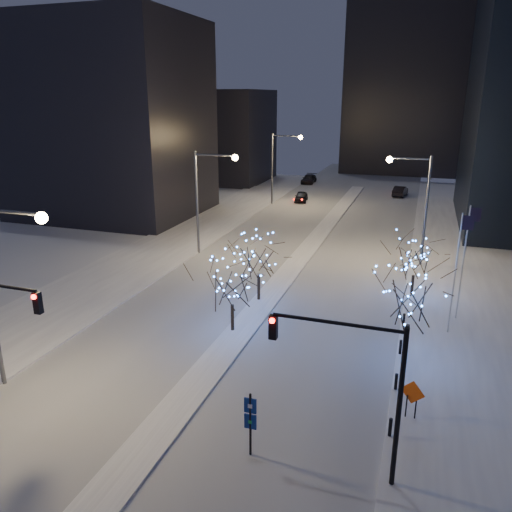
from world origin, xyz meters
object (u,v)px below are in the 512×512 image
at_px(traffic_signal_east, 359,375).
at_px(wayfinding_sign, 250,418).
at_px(street_lamp_w_near, 1,273).
at_px(car_mid, 400,191).
at_px(car_near, 301,197).
at_px(holiday_tree_plaza_far, 415,257).
at_px(street_lamp_w_far, 279,159).
at_px(construction_sign, 412,396).
at_px(holiday_tree_median_far, 259,256).
at_px(street_lamp_w_mid, 207,189).
at_px(holiday_tree_median_near, 232,281).
at_px(holiday_tree_plaza_near, 411,297).
at_px(car_far, 309,179).
at_px(street_lamp_east, 417,196).

xyz_separation_m(traffic_signal_east, wayfinding_sign, (-4.39, -0.05, -2.89)).
relative_size(street_lamp_w_near, car_mid, 2.10).
xyz_separation_m(traffic_signal_east, car_mid, (-1.71, 63.29, -3.98)).
height_order(car_near, holiday_tree_plaza_far, holiday_tree_plaza_far).
relative_size(street_lamp_w_far, car_near, 2.31).
bearing_deg(construction_sign, holiday_tree_median_far, 155.87).
height_order(traffic_signal_east, wayfinding_sign, traffic_signal_east).
bearing_deg(street_lamp_w_near, street_lamp_w_mid, 90.00).
height_order(street_lamp_w_near, construction_sign, street_lamp_w_near).
bearing_deg(wayfinding_sign, street_lamp_w_mid, 116.34).
xyz_separation_m(holiday_tree_median_near, holiday_tree_plaza_near, (11.00, -0.18, 0.46)).
xyz_separation_m(street_lamp_w_far, construction_sign, (19.96, -46.29, -5.15)).
height_order(traffic_signal_east, car_far, traffic_signal_east).
relative_size(street_lamp_w_mid, street_lamp_w_far, 1.00).
height_order(traffic_signal_east, holiday_tree_median_far, traffic_signal_east).
xyz_separation_m(street_lamp_w_near, car_near, (2.51, 53.17, -5.76)).
distance_m(street_lamp_w_mid, holiday_tree_median_far, 13.16).
height_order(car_mid, holiday_tree_plaza_far, holiday_tree_plaza_far).
xyz_separation_m(traffic_signal_east, car_near, (-15.37, 54.18, -4.02)).
height_order(holiday_tree_plaza_far, wayfinding_sign, holiday_tree_plaza_far).
relative_size(holiday_tree_plaza_far, construction_sign, 2.44).
distance_m(street_lamp_w_mid, car_mid, 41.04).
relative_size(street_lamp_w_mid, holiday_tree_plaza_near, 1.67).
height_order(car_mid, holiday_tree_plaza_near, holiday_tree_plaza_near).
bearing_deg(holiday_tree_median_near, street_lamp_w_mid, 119.06).
height_order(street_lamp_w_near, holiday_tree_median_far, street_lamp_w_near).
relative_size(street_lamp_w_far, street_lamp_east, 1.00).
height_order(traffic_signal_east, construction_sign, traffic_signal_east).
bearing_deg(street_lamp_w_near, holiday_tree_median_far, 61.15).
xyz_separation_m(car_far, wayfinding_sign, (13.55, -70.65, 1.11)).
bearing_deg(street_lamp_w_near, car_near, 87.30).
xyz_separation_m(street_lamp_w_mid, car_mid, (16.17, 37.28, -5.72)).
distance_m(car_near, holiday_tree_plaza_near, 46.83).
bearing_deg(car_far, car_near, -82.16).
distance_m(traffic_signal_east, holiday_tree_plaza_near, 10.78).
bearing_deg(street_lamp_w_far, holiday_tree_median_near, -78.14).
height_order(car_near, wayfinding_sign, wayfinding_sign).
relative_size(street_lamp_w_far, holiday_tree_median_far, 1.86).
distance_m(street_lamp_w_near, wayfinding_sign, 14.30).
relative_size(street_lamp_w_far, holiday_tree_plaza_far, 2.05).
distance_m(car_mid, construction_sign, 58.70).
distance_m(holiday_tree_plaza_near, holiday_tree_plaza_far, 10.51).
relative_size(street_lamp_east, holiday_tree_plaza_near, 1.67).
height_order(holiday_tree_plaza_near, construction_sign, holiday_tree_plaza_near).
bearing_deg(street_lamp_w_mid, wayfinding_sign, -62.63).
height_order(street_lamp_east, car_near, street_lamp_east).
bearing_deg(street_lamp_w_mid, street_lamp_w_near, -90.00).
bearing_deg(wayfinding_sign, car_near, 100.42).
bearing_deg(wayfinding_sign, street_lamp_east, 78.19).
distance_m(street_lamp_east, wayfinding_sign, 29.93).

